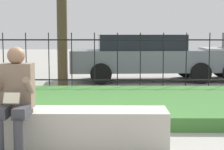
% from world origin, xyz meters
% --- Properties ---
extents(ground_plane, '(60.00, 60.00, 0.00)m').
position_xyz_m(ground_plane, '(0.00, 0.00, 0.00)').
color(ground_plane, '#9E9B93').
extents(stone_bench, '(2.20, 0.55, 0.49)m').
position_xyz_m(stone_bench, '(0.37, 0.00, 0.22)').
color(stone_bench, '#B7B2A3').
rests_on(stone_bench, ground_plane).
extents(person_seated_reader, '(0.42, 0.73, 1.29)m').
position_xyz_m(person_seated_reader, '(-0.37, -0.31, 0.71)').
color(person_seated_reader, black).
rests_on(person_seated_reader, ground_plane).
extents(grass_berm, '(9.95, 3.41, 0.22)m').
position_xyz_m(grass_berm, '(0.00, 2.40, 0.11)').
color(grass_berm, '#3D7533').
rests_on(grass_berm, ground_plane).
extents(iron_fence, '(7.95, 0.03, 1.46)m').
position_xyz_m(iron_fence, '(0.00, 4.61, 0.77)').
color(iron_fence, black).
rests_on(iron_fence, ground_plane).
extents(car_parked_center, '(4.75, 2.11, 1.41)m').
position_xyz_m(car_parked_center, '(1.72, 6.82, 0.75)').
color(car_parked_center, slate).
rests_on(car_parked_center, ground_plane).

